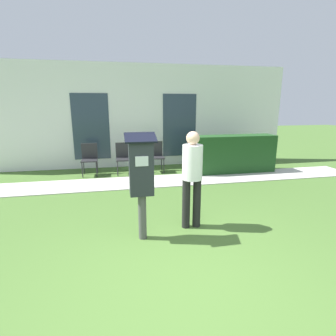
{
  "coord_description": "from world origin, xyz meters",
  "views": [
    {
      "loc": [
        -0.71,
        -2.38,
        1.98
      ],
      "look_at": [
        0.06,
        1.36,
        1.05
      ],
      "focal_mm": 28.0,
      "sensor_mm": 36.0,
      "label": 1
    }
  ],
  "objects_px": {
    "parking_meter": "(141,173)",
    "outdoor_chair_left": "(90,157)",
    "outdoor_chair_right": "(156,154)",
    "outdoor_chair_middle": "(124,156)",
    "person_standing": "(192,173)"
  },
  "relations": [
    {
      "from": "outdoor_chair_middle",
      "to": "person_standing",
      "type": "bearing_deg",
      "value": -96.63
    },
    {
      "from": "parking_meter",
      "to": "outdoor_chair_middle",
      "type": "bearing_deg",
      "value": 91.71
    },
    {
      "from": "outdoor_chair_left",
      "to": "outdoor_chair_right",
      "type": "height_order",
      "value": "same"
    },
    {
      "from": "outdoor_chair_right",
      "to": "outdoor_chair_middle",
      "type": "bearing_deg",
      "value": 177.28
    },
    {
      "from": "parking_meter",
      "to": "outdoor_chair_right",
      "type": "bearing_deg",
      "value": 78.17
    },
    {
      "from": "parking_meter",
      "to": "outdoor_chair_left",
      "type": "relative_size",
      "value": 1.77
    },
    {
      "from": "person_standing",
      "to": "outdoor_chair_left",
      "type": "xyz_separation_m",
      "value": [
        -1.9,
        3.76,
        -0.4
      ]
    },
    {
      "from": "parking_meter",
      "to": "person_standing",
      "type": "height_order",
      "value": "parking_meter"
    },
    {
      "from": "outdoor_chair_left",
      "to": "person_standing",
      "type": "bearing_deg",
      "value": -41.58
    },
    {
      "from": "person_standing",
      "to": "outdoor_chair_middle",
      "type": "relative_size",
      "value": 1.76
    },
    {
      "from": "parking_meter",
      "to": "outdoor_chair_middle",
      "type": "distance_m",
      "value": 3.96
    },
    {
      "from": "parking_meter",
      "to": "person_standing",
      "type": "distance_m",
      "value": 0.86
    },
    {
      "from": "outdoor_chair_middle",
      "to": "outdoor_chair_right",
      "type": "distance_m",
      "value": 0.96
    },
    {
      "from": "parking_meter",
      "to": "outdoor_chair_left",
      "type": "bearing_deg",
      "value": 105.09
    },
    {
      "from": "person_standing",
      "to": "outdoor_chair_right",
      "type": "distance_m",
      "value": 3.8
    }
  ]
}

